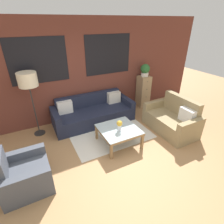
{
  "coord_description": "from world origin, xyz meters",
  "views": [
    {
      "loc": [
        -1.35,
        -2.3,
        2.68
      ],
      "look_at": [
        0.51,
        1.3,
        0.55
      ],
      "focal_mm": 28.0,
      "sensor_mm": 36.0,
      "label": 1
    }
  ],
  "objects_px": {
    "couch_dark": "(93,113)",
    "coffee_table": "(119,131)",
    "settee_vintage": "(172,120)",
    "flower_vase": "(119,125)",
    "armchair_corner": "(24,175)",
    "drawer_cabinet": "(143,91)",
    "potted_plant": "(145,70)",
    "floor_lamp": "(28,81)"
  },
  "relations": [
    {
      "from": "armchair_corner",
      "to": "floor_lamp",
      "type": "bearing_deg",
      "value": 75.73
    },
    {
      "from": "settee_vintage",
      "to": "flower_vase",
      "type": "xyz_separation_m",
      "value": [
        -1.59,
        0.07,
        0.26
      ]
    },
    {
      "from": "coffee_table",
      "to": "settee_vintage",
      "type": "bearing_deg",
      "value": -5.27
    },
    {
      "from": "potted_plant",
      "to": "coffee_table",
      "type": "bearing_deg",
      "value": -140.25
    },
    {
      "from": "armchair_corner",
      "to": "drawer_cabinet",
      "type": "bearing_deg",
      "value": 25.2
    },
    {
      "from": "couch_dark",
      "to": "coffee_table",
      "type": "bearing_deg",
      "value": -83.26
    },
    {
      "from": "settee_vintage",
      "to": "floor_lamp",
      "type": "bearing_deg",
      "value": 155.48
    },
    {
      "from": "drawer_cabinet",
      "to": "flower_vase",
      "type": "height_order",
      "value": "drawer_cabinet"
    },
    {
      "from": "armchair_corner",
      "to": "potted_plant",
      "type": "xyz_separation_m",
      "value": [
        3.88,
        1.82,
        0.99
      ]
    },
    {
      "from": "armchair_corner",
      "to": "floor_lamp",
      "type": "xyz_separation_m",
      "value": [
        0.42,
        1.67,
        1.16
      ]
    },
    {
      "from": "armchair_corner",
      "to": "drawer_cabinet",
      "type": "distance_m",
      "value": 4.29
    },
    {
      "from": "coffee_table",
      "to": "potted_plant",
      "type": "bearing_deg",
      "value": 39.75
    },
    {
      "from": "couch_dark",
      "to": "potted_plant",
      "type": "bearing_deg",
      "value": 6.79
    },
    {
      "from": "coffee_table",
      "to": "floor_lamp",
      "type": "relative_size",
      "value": 0.54
    },
    {
      "from": "coffee_table",
      "to": "potted_plant",
      "type": "relative_size",
      "value": 2.26
    },
    {
      "from": "settee_vintage",
      "to": "coffee_table",
      "type": "bearing_deg",
      "value": 174.73
    },
    {
      "from": "armchair_corner",
      "to": "floor_lamp",
      "type": "relative_size",
      "value": 0.51
    },
    {
      "from": "coffee_table",
      "to": "drawer_cabinet",
      "type": "height_order",
      "value": "drawer_cabinet"
    },
    {
      "from": "settee_vintage",
      "to": "floor_lamp",
      "type": "xyz_separation_m",
      "value": [
        -3.23,
        1.47,
        1.13
      ]
    },
    {
      "from": "settee_vintage",
      "to": "potted_plant",
      "type": "relative_size",
      "value": 3.61
    },
    {
      "from": "armchair_corner",
      "to": "floor_lamp",
      "type": "distance_m",
      "value": 2.08
    },
    {
      "from": "coffee_table",
      "to": "flower_vase",
      "type": "bearing_deg",
      "value": -107.97
    },
    {
      "from": "coffee_table",
      "to": "floor_lamp",
      "type": "bearing_deg",
      "value": 141.42
    },
    {
      "from": "settee_vintage",
      "to": "armchair_corner",
      "type": "height_order",
      "value": "settee_vintage"
    },
    {
      "from": "couch_dark",
      "to": "potted_plant",
      "type": "distance_m",
      "value": 2.18
    },
    {
      "from": "flower_vase",
      "to": "settee_vintage",
      "type": "bearing_deg",
      "value": -2.62
    },
    {
      "from": "settee_vintage",
      "to": "potted_plant",
      "type": "height_order",
      "value": "potted_plant"
    },
    {
      "from": "armchair_corner",
      "to": "drawer_cabinet",
      "type": "height_order",
      "value": "drawer_cabinet"
    },
    {
      "from": "couch_dark",
      "to": "coffee_table",
      "type": "distance_m",
      "value": 1.27
    },
    {
      "from": "couch_dark",
      "to": "flower_vase",
      "type": "relative_size",
      "value": 9.01
    },
    {
      "from": "couch_dark",
      "to": "drawer_cabinet",
      "type": "xyz_separation_m",
      "value": [
        1.93,
        0.23,
        0.26
      ]
    },
    {
      "from": "coffee_table",
      "to": "floor_lamp",
      "type": "xyz_separation_m",
      "value": [
        -1.67,
        1.33,
        1.08
      ]
    },
    {
      "from": "floor_lamp",
      "to": "drawer_cabinet",
      "type": "distance_m",
      "value": 3.57
    },
    {
      "from": "potted_plant",
      "to": "couch_dark",
      "type": "bearing_deg",
      "value": -173.21
    },
    {
      "from": "floor_lamp",
      "to": "potted_plant",
      "type": "bearing_deg",
      "value": 2.56
    },
    {
      "from": "floor_lamp",
      "to": "coffee_table",
      "type": "bearing_deg",
      "value": -38.58
    },
    {
      "from": "coffee_table",
      "to": "couch_dark",
      "type": "bearing_deg",
      "value": 96.74
    },
    {
      "from": "floor_lamp",
      "to": "settee_vintage",
      "type": "bearing_deg",
      "value": -24.52
    },
    {
      "from": "floor_lamp",
      "to": "drawer_cabinet",
      "type": "height_order",
      "value": "floor_lamp"
    },
    {
      "from": "drawer_cabinet",
      "to": "potted_plant",
      "type": "bearing_deg",
      "value": 90.0
    },
    {
      "from": "potted_plant",
      "to": "armchair_corner",
      "type": "bearing_deg",
      "value": -154.8
    },
    {
      "from": "floor_lamp",
      "to": "drawer_cabinet",
      "type": "xyz_separation_m",
      "value": [
        3.45,
        0.15,
        -0.9
      ]
    }
  ]
}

